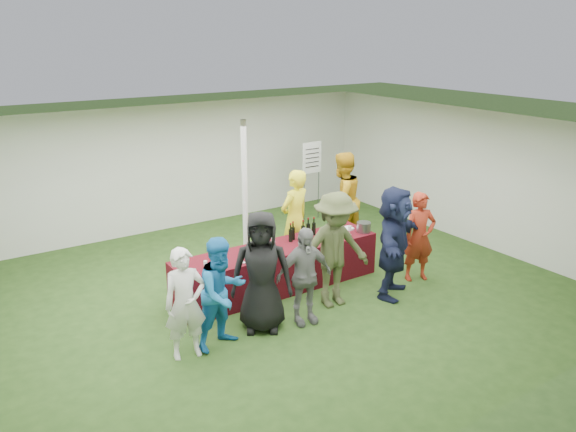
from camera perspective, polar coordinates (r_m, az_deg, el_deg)
ground at (r=9.27m, az=-3.27°, el=-8.24°), size 60.00×60.00×0.00m
tent at (r=9.99m, az=-4.40°, el=2.03°), size 10.00×10.00×10.00m
serving_table at (r=9.40m, az=-1.02°, el=-5.28°), size 3.60×0.80×0.75m
wine_bottles at (r=9.62m, az=1.41°, el=-1.55°), size 0.59×0.15×0.32m
wine_glasses at (r=8.82m, az=-2.37°, el=-3.50°), size 2.84×0.17×0.16m
water_bottle at (r=9.27m, az=-1.49°, el=-2.45°), size 0.07×0.07×0.23m
bar_towel at (r=10.11m, az=5.91°, el=-1.30°), size 0.25×0.18×0.03m
dump_bucket at (r=10.00m, az=7.70°, el=-1.13°), size 0.25×0.25×0.18m
wine_list_sign at (r=12.64m, az=2.43°, el=5.34°), size 0.50×0.03×1.80m
staff_pourer at (r=10.11m, az=0.69°, el=-0.32°), size 0.75×0.59×1.82m
staff_back at (r=11.15m, az=5.47°, el=1.62°), size 1.02×0.84×1.91m
customer_0 at (r=7.48m, az=-10.39°, el=-8.77°), size 0.60×0.44×1.53m
customer_1 at (r=7.65m, az=-6.69°, el=-7.76°), size 0.88×0.75×1.57m
customer_2 at (r=7.98m, az=-2.70°, el=-5.70°), size 1.04×0.94×1.78m
customer_3 at (r=8.20m, az=1.63°, el=-6.12°), size 0.92×0.49×1.49m
customer_4 at (r=8.68m, az=4.79°, el=-3.47°), size 1.25×0.78×1.85m
customer_5 at (r=9.15m, az=10.72°, el=-2.61°), size 1.71×1.42×1.84m
customer_6 at (r=9.87m, az=13.21°, el=-2.07°), size 0.66×0.54×1.57m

